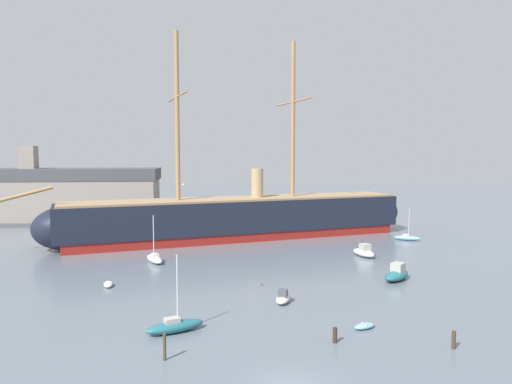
# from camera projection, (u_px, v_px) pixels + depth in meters

# --- Properties ---
(tall_ship) EXTENTS (71.93, 25.72, 35.34)m
(tall_ship) POSITION_uv_depth(u_px,v_px,m) (238.00, 217.00, 84.85)
(tall_ship) COLOR maroon
(tall_ship) RESTS_ON ground
(sailboat_foreground_left) EXTENTS (5.27, 3.44, 6.62)m
(sailboat_foreground_left) POSITION_uv_depth(u_px,v_px,m) (175.00, 326.00, 40.28)
(sailboat_foreground_left) COLOR #236670
(sailboat_foreground_left) RESTS_ON ground
(dinghy_foreground_right) EXTENTS (2.27, 1.63, 0.49)m
(dinghy_foreground_right) POSITION_uv_depth(u_px,v_px,m) (364.00, 326.00, 41.08)
(dinghy_foreground_right) COLOR #7FB2D6
(dinghy_foreground_right) RESTS_ON ground
(motorboat_near_centre) EXTENTS (2.37, 3.51, 1.36)m
(motorboat_near_centre) POSITION_uv_depth(u_px,v_px,m) (283.00, 298.00, 48.42)
(motorboat_near_centre) COLOR silver
(motorboat_near_centre) RESTS_ON ground
(dinghy_mid_left) EXTENTS (1.45, 2.42, 0.53)m
(dinghy_mid_left) POSITION_uv_depth(u_px,v_px,m) (108.00, 284.00, 54.23)
(dinghy_mid_left) COLOR silver
(dinghy_mid_left) RESTS_ON ground
(motorboat_mid_right) EXTENTS (4.90, 4.81, 2.04)m
(motorboat_mid_right) POSITION_uv_depth(u_px,v_px,m) (397.00, 274.00, 57.01)
(motorboat_mid_right) COLOR #236670
(motorboat_mid_right) RESTS_ON ground
(sailboat_alongside_bow) EXTENTS (3.39, 5.25, 6.59)m
(sailboat_alongside_bow) POSITION_uv_depth(u_px,v_px,m) (154.00, 258.00, 66.30)
(sailboat_alongside_bow) COLOR silver
(sailboat_alongside_bow) RESTS_ON ground
(motorboat_alongside_stern) EXTENTS (3.13, 4.93, 1.92)m
(motorboat_alongside_stern) POSITION_uv_depth(u_px,v_px,m) (364.00, 252.00, 70.12)
(motorboat_alongside_stern) COLOR silver
(motorboat_alongside_stern) RESTS_ON ground
(sailboat_far_left) EXTENTS (2.09, 3.71, 4.62)m
(sailboat_far_left) POSITION_uv_depth(u_px,v_px,m) (77.00, 238.00, 83.81)
(sailboat_far_left) COLOR orange
(sailboat_far_left) RESTS_ON ground
(sailboat_far_right) EXTENTS (4.55, 3.24, 5.78)m
(sailboat_far_right) POSITION_uv_depth(u_px,v_px,m) (407.00, 238.00, 83.30)
(sailboat_far_right) COLOR #7FB2D6
(sailboat_far_right) RESTS_ON ground
(mooring_piling_nearest) EXTENTS (0.37, 0.37, 1.23)m
(mooring_piling_nearest) POSITION_uv_depth(u_px,v_px,m) (335.00, 335.00, 38.04)
(mooring_piling_nearest) COLOR #382B1E
(mooring_piling_nearest) RESTS_ON ground
(mooring_piling_left_pair) EXTENTS (0.24, 0.24, 2.01)m
(mooring_piling_left_pair) POSITION_uv_depth(u_px,v_px,m) (165.00, 347.00, 34.74)
(mooring_piling_left_pair) COLOR #4C3D2D
(mooring_piling_left_pair) RESTS_ON ground
(mooring_piling_right_pair) EXTENTS (0.31, 0.31, 1.42)m
(mooring_piling_right_pair) POSITION_uv_depth(u_px,v_px,m) (454.00, 340.00, 36.82)
(mooring_piling_right_pair) COLOR #423323
(mooring_piling_right_pair) RESTS_ON ground
(dockside_warehouse_left) EXTENTS (48.16, 15.14, 16.84)m
(dockside_warehouse_left) POSITION_uv_depth(u_px,v_px,m) (56.00, 195.00, 105.34)
(dockside_warehouse_left) COLOR #565659
(dockside_warehouse_left) RESTS_ON ground
(seagull_in_flight) EXTENTS (0.42, 1.16, 0.13)m
(seagull_in_flight) POSITION_uv_depth(u_px,v_px,m) (184.00, 185.00, 44.61)
(seagull_in_flight) COLOR silver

